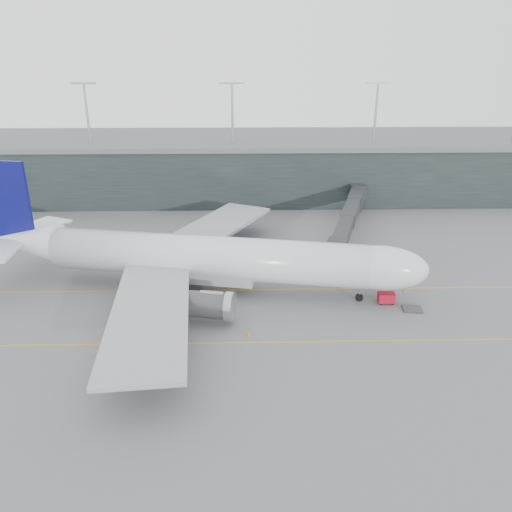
{
  "coord_description": "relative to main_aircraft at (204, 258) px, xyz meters",
  "views": [
    {
      "loc": [
        7.79,
        -77.08,
        35.56
      ],
      "look_at": [
        9.51,
        -4.0,
        5.93
      ],
      "focal_mm": 35.0,
      "sensor_mm": 36.0,
      "label": 1
    }
  ],
  "objects": [
    {
      "name": "main_aircraft",
      "position": [
        0.0,
        0.0,
        0.0
      ],
      "size": [
        71.1,
        65.95,
        20.01
      ],
      "rotation": [
        0.0,
        0.0,
        -0.19
      ],
      "color": "silver",
      "rests_on": "ground"
    },
    {
      "name": "cone_wing_port",
      "position": [
        8.79,
        16.54,
        -5.3
      ],
      "size": [
        0.39,
        0.39,
        0.62
      ],
      "primitive_type": "cone",
      "color": "#FA630D",
      "rests_on": "ground"
    },
    {
      "name": "cone_nose",
      "position": [
        32.08,
        -1.76,
        -5.27
      ],
      "size": [
        0.44,
        0.44,
        0.7
      ],
      "primitive_type": "cone",
      "color": "#F95B0D",
      "rests_on": "ground"
    },
    {
      "name": "uld_c",
      "position": [
        -2.78,
        13.18,
        -4.61
      ],
      "size": [
        2.4,
        2.07,
        1.92
      ],
      "rotation": [
        0.0,
        0.0,
        0.2
      ],
      "color": "#3D3C42",
      "rests_on": "ground"
    },
    {
      "name": "terminal",
      "position": [
        -1.28,
        61.78,
        2.0
      ],
      "size": [
        240.0,
        36.0,
        29.0
      ],
      "color": "black",
      "rests_on": "ground"
    },
    {
      "name": "cone_tail",
      "position": [
        -9.8,
        -8.46,
        -5.28
      ],
      "size": [
        0.42,
        0.42,
        0.67
      ],
      "primitive_type": "cone",
      "color": "#D06F0B",
      "rests_on": "ground"
    },
    {
      "name": "gse_cart",
      "position": [
        28.12,
        -5.35,
        -4.67
      ],
      "size": [
        2.53,
        1.64,
        1.71
      ],
      "rotation": [
        0.0,
        0.0,
        -0.02
      ],
      "color": "#AF0C22",
      "rests_on": "ground"
    },
    {
      "name": "uld_a",
      "position": [
        -5.96,
        14.21,
        -4.68
      ],
      "size": [
        2.4,
        2.18,
        1.78
      ],
      "rotation": [
        0.0,
        0.0,
        0.38
      ],
      "color": "#3D3C42",
      "rests_on": "ground"
    },
    {
      "name": "taxiline_b",
      "position": [
        -1.28,
        -16.22,
        -5.61
      ],
      "size": [
        160.0,
        0.25,
        0.02
      ],
      "primitive_type": "cube",
      "color": "#C59012",
      "rests_on": "ground"
    },
    {
      "name": "uld_b",
      "position": [
        -5.23,
        16.12,
        -4.54
      ],
      "size": [
        2.73,
        2.45,
        2.05
      ],
      "rotation": [
        0.0,
        0.0,
        0.34
      ],
      "color": "#3D3C42",
      "rests_on": "ground"
    },
    {
      "name": "jet_bridge",
      "position": [
        27.18,
        27.54,
        -0.66
      ],
      "size": [
        15.98,
        43.61,
        6.62
      ],
      "rotation": [
        0.0,
        0.0,
        -0.3
      ],
      "color": "#26262B",
      "rests_on": "ground"
    },
    {
      "name": "ground",
      "position": [
        -1.28,
        3.78,
        -5.62
      ],
      "size": [
        320.0,
        320.0,
        0.0
      ],
      "primitive_type": "plane",
      "color": "slate",
      "rests_on": "ground"
    },
    {
      "name": "cone_wing_stbd",
      "position": [
        6.89,
        -14.55,
        -5.24
      ],
      "size": [
        0.47,
        0.47,
        0.75
      ],
      "primitive_type": "cone",
      "color": "orange",
      "rests_on": "ground"
    },
    {
      "name": "taxiline_a",
      "position": [
        -1.28,
        -0.22,
        -5.61
      ],
      "size": [
        160.0,
        0.25,
        0.02
      ],
      "primitive_type": "cube",
      "color": "#C59012",
      "rests_on": "ground"
    },
    {
      "name": "baggage_dolly",
      "position": [
        31.51,
        -7.66,
        -5.45
      ],
      "size": [
        3.05,
        2.57,
        0.28
      ],
      "primitive_type": "cube",
      "rotation": [
        0.0,
        0.0,
        -0.12
      ],
      "color": "#343438",
      "rests_on": "ground"
    },
    {
      "name": "taxiline_lead_main",
      "position": [
        3.72,
        23.78,
        -5.61
      ],
      "size": [
        0.25,
        60.0,
        0.02
      ],
      "primitive_type": "cube",
      "color": "#C59012",
      "rests_on": "ground"
    }
  ]
}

